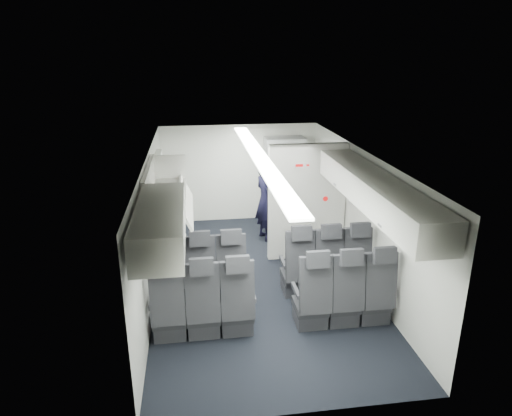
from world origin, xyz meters
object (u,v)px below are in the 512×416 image
object	(u,v)px
galley_unit	(284,180)
boarding_door	(161,202)
seat_row_mid	(275,304)
seat_row_front	(264,273)
flight_attendant	(265,201)
carry_on_bag	(165,195)

from	to	relation	value
galley_unit	boarding_door	xyz separation A→B (m)	(-2.59, -1.17, 0.00)
boarding_door	seat_row_mid	bearing A→B (deg)	-61.23
seat_row_mid	boarding_door	xyz separation A→B (m)	(-1.64, 2.99, 0.55)
seat_row_front	flight_attendant	world-z (taller)	flight_attendant
galley_unit	flight_attendant	world-z (taller)	galley_unit
seat_row_front	carry_on_bag	bearing A→B (deg)	-173.62
seat_row_front	boarding_door	bearing A→B (deg)	128.16
seat_row_mid	boarding_door	bearing A→B (deg)	118.77
seat_row_mid	boarding_door	distance (m)	3.45
flight_attendant	seat_row_front	bearing A→B (deg)	152.73
seat_row_front	galley_unit	bearing A→B (deg)	73.72
flight_attendant	carry_on_bag	size ratio (longest dim) A/B	4.10
seat_row_front	boarding_door	distance (m)	2.71
seat_row_front	seat_row_mid	world-z (taller)	same
galley_unit	flight_attendant	xyz separation A→B (m)	(-0.56, -0.93, -0.14)
seat_row_mid	boarding_door	size ratio (longest dim) A/B	1.79
seat_row_front	boarding_door	world-z (taller)	boarding_door
flight_attendant	boarding_door	bearing A→B (deg)	78.95
seat_row_mid	galley_unit	world-z (taller)	galley_unit
seat_row_front	galley_unit	size ratio (longest dim) A/B	1.75
seat_row_front	flight_attendant	xyz separation A→B (m)	(0.39, 2.32, 0.41)
galley_unit	seat_row_mid	bearing A→B (deg)	-102.88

